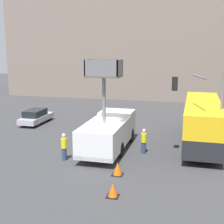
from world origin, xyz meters
The scene contains 10 objects.
ground_plane centered at (0.00, 0.00, 0.00)m, with size 120.00×120.00×0.00m, color #38383A.
building_backdrop_far centered at (0.00, 27.42, 8.87)m, with size 44.00×10.00×17.73m.
utility_truck centered at (0.46, 0.26, 1.48)m, with size 2.56×7.35×6.56m.
city_bus centered at (6.97, 3.55, 1.94)m, with size 2.56×10.81×3.30m.
traffic_light_pole centered at (6.94, 0.43, 3.91)m, with size 3.35×3.09×5.77m.
road_worker_near_truck centered at (-1.84, -2.47, 0.91)m, with size 0.38×0.38×1.82m.
road_worker_directing centered at (3.02, 0.24, 0.88)m, with size 0.38×0.38×1.76m.
traffic_cone_near_truck centered at (2.58, -6.69, 0.33)m, with size 0.61×0.61×0.70m.
traffic_cone_mid_road centered at (2.16, -3.98, 0.36)m, with size 0.66×0.66×0.76m.
parked_car_curbside centered at (-8.61, 6.29, 0.72)m, with size 1.72×4.33×1.42m.
Camera 1 is at (6.23, -20.64, 7.27)m, focal length 50.00 mm.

